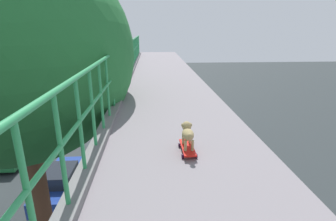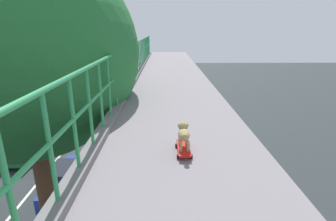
{
  "view_description": "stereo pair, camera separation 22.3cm",
  "coord_description": "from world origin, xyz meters",
  "px_view_note": "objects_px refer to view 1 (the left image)",
  "views": [
    {
      "loc": [
        0.55,
        -0.18,
        7.83
      ],
      "look_at": [
        0.82,
        4.1,
        6.44
      ],
      "focal_mm": 27.49,
      "sensor_mm": 36.0,
      "label": 1
    },
    {
      "loc": [
        0.77,
        -0.18,
        7.83
      ],
      "look_at": [
        0.82,
        4.1,
        6.44
      ],
      "focal_mm": 27.49,
      "sensor_mm": 36.0,
      "label": 2
    }
  ],
  "objects_px": {
    "car_blue_fifth": "(61,182)",
    "toy_skateboard": "(187,148)",
    "car_green_sixth": "(17,147)",
    "small_dog": "(188,133)",
    "city_bus": "(76,83)"
  },
  "relations": [
    {
      "from": "small_dog",
      "to": "toy_skateboard",
      "type": "bearing_deg",
      "value": -88.02
    },
    {
      "from": "city_bus",
      "to": "car_blue_fifth",
      "type": "bearing_deg",
      "value": -77.23
    },
    {
      "from": "car_blue_fifth",
      "to": "city_bus",
      "type": "relative_size",
      "value": 0.39
    },
    {
      "from": "toy_skateboard",
      "to": "city_bus",
      "type": "bearing_deg",
      "value": 109.3
    },
    {
      "from": "car_green_sixth",
      "to": "car_blue_fifth",
      "type": "bearing_deg",
      "value": -45.55
    },
    {
      "from": "city_bus",
      "to": "small_dog",
      "type": "height_order",
      "value": "small_dog"
    },
    {
      "from": "car_blue_fifth",
      "to": "small_dog",
      "type": "relative_size",
      "value": 10.29
    },
    {
      "from": "city_bus",
      "to": "small_dog",
      "type": "bearing_deg",
      "value": -70.69
    },
    {
      "from": "car_green_sixth",
      "to": "small_dog",
      "type": "relative_size",
      "value": 10.91
    },
    {
      "from": "car_green_sixth",
      "to": "small_dog",
      "type": "xyz_separation_m",
      "value": [
        8.98,
        -11.96,
        5.78
      ]
    },
    {
      "from": "car_blue_fifth",
      "to": "car_green_sixth",
      "type": "distance_m",
      "value": 5.72
    },
    {
      "from": "city_bus",
      "to": "car_green_sixth",
      "type": "bearing_deg",
      "value": -89.79
    },
    {
      "from": "city_bus",
      "to": "small_dog",
      "type": "distance_m",
      "value": 27.67
    },
    {
      "from": "car_blue_fifth",
      "to": "toy_skateboard",
      "type": "height_order",
      "value": "toy_skateboard"
    },
    {
      "from": "car_blue_fifth",
      "to": "small_dog",
      "type": "distance_m",
      "value": 10.96
    }
  ]
}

